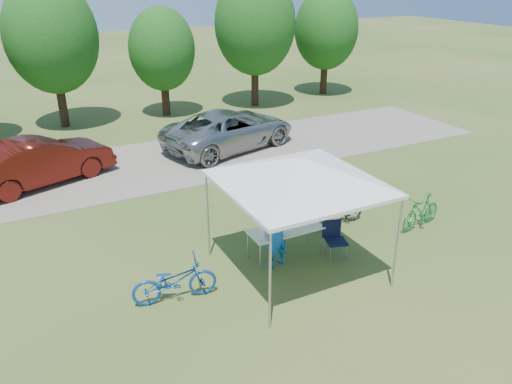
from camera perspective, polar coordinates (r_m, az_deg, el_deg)
ground at (r=11.52m, az=4.56°, el=-8.87°), size 100.00×100.00×0.00m
gravel_strip at (r=18.08m, az=-8.75°, el=3.64°), size 24.00×5.00×0.02m
canopy at (r=10.32m, az=5.04°, el=3.58°), size 4.53×4.53×3.00m
treeline at (r=22.89m, az=-15.23°, el=16.52°), size 24.89×4.28×6.30m
folding_table at (r=11.70m, az=3.41°, el=-4.40°), size 1.76×0.73×0.72m
folding_chair at (r=11.91m, az=8.91°, el=-4.96°), size 0.57×0.59×0.89m
cooler at (r=11.40m, az=1.49°, el=-4.01°), size 0.43×0.29×0.31m
ice_cream_cup at (r=11.82m, az=5.33°, el=-3.72°), size 0.09×0.09×0.06m
cyclist at (r=11.21m, az=2.29°, el=-4.70°), size 0.70×0.55×1.70m
bike_blue at (r=10.44m, az=-9.30°, el=-9.96°), size 1.81×0.84×0.92m
bike_green at (r=13.78m, az=18.33°, el=-2.14°), size 1.53×0.67×0.89m
bike_dark at (r=13.33m, az=9.18°, el=-2.07°), size 1.70×0.64×0.88m
minivan at (r=18.93m, az=-3.01°, el=7.20°), size 5.71×3.74×1.46m
sedan at (r=17.06m, az=-23.38°, el=3.27°), size 4.71×2.95×1.47m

